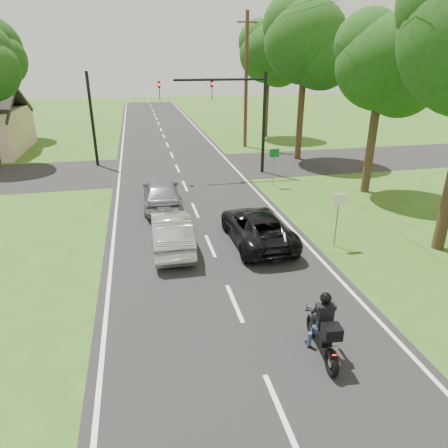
{
  "coord_description": "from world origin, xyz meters",
  "views": [
    {
      "loc": [
        -2.42,
        -9.75,
        6.73
      ],
      "look_at": [
        0.33,
        3.0,
        1.3
      ],
      "focal_mm": 32.0,
      "sensor_mm": 36.0,
      "label": 1
    }
  ],
  "objects": [
    {
      "name": "traffic_signal",
      "position": [
        3.34,
        14.0,
        4.14
      ],
      "size": [
        6.38,
        0.44,
        6.0
      ],
      "color": "black",
      "rests_on": "ground"
    },
    {
      "name": "tree_row_d",
      "position": [
        9.1,
        16.76,
        7.43
      ],
      "size": [
        5.76,
        5.58,
        10.45
      ],
      "color": "#332316",
      "rests_on": "ground"
    },
    {
      "name": "utility_pole_far",
      "position": [
        6.2,
        22.0,
        5.08
      ],
      "size": [
        1.6,
        0.28,
        10.0
      ],
      "color": "#503224",
      "rests_on": "ground"
    },
    {
      "name": "tree_row_e",
      "position": [
        9.48,
        25.78,
        6.83
      ],
      "size": [
        5.28,
        5.12,
        9.61
      ],
      "color": "#332316",
      "rests_on": "ground"
    },
    {
      "name": "road",
      "position": [
        0.0,
        10.0,
        0.01
      ],
      "size": [
        8.0,
        100.0,
        0.01
      ],
      "primitive_type": "cube",
      "color": "black",
      "rests_on": "ground"
    },
    {
      "name": "signal_pole_far",
      "position": [
        -5.2,
        18.0,
        3.0
      ],
      "size": [
        0.2,
        0.2,
        6.0
      ],
      "primitive_type": "cylinder",
      "color": "black",
      "rests_on": "ground"
    },
    {
      "name": "dark_suv",
      "position": [
        1.87,
        4.0,
        0.65
      ],
      "size": [
        2.21,
        4.63,
        1.27
      ],
      "primitive_type": "imported",
      "rotation": [
        0.0,
        0.0,
        3.16
      ],
      "color": "black",
      "rests_on": "road"
    },
    {
      "name": "silver_sedan",
      "position": [
        -1.46,
        4.12,
        0.69
      ],
      "size": [
        1.48,
        4.11,
        1.35
      ],
      "primitive_type": "imported",
      "rotation": [
        0.0,
        0.0,
        3.13
      ],
      "color": "#BCBBC1",
      "rests_on": "road"
    },
    {
      "name": "silver_suv",
      "position": [
        -1.5,
        8.83,
        0.75
      ],
      "size": [
        1.88,
        4.38,
        1.48
      ],
      "primitive_type": "imported",
      "rotation": [
        0.0,
        0.0,
        3.11
      ],
      "color": "#96979D",
      "rests_on": "road"
    },
    {
      "name": "ground",
      "position": [
        0.0,
        0.0,
        0.0
      ],
      "size": [
        140.0,
        140.0,
        0.0
      ],
      "primitive_type": "plane",
      "color": "#2A5718",
      "rests_on": "ground"
    },
    {
      "name": "motorcycle_rider",
      "position": [
        1.55,
        -2.63,
        0.69
      ],
      "size": [
        0.6,
        2.03,
        1.75
      ],
      "rotation": [
        0.0,
        0.0,
        -0.09
      ],
      "color": "black",
      "rests_on": "ground"
    },
    {
      "name": "tree_row_c",
      "position": [
        9.75,
        8.8,
        6.23
      ],
      "size": [
        4.8,
        4.65,
        8.76
      ],
      "color": "#332316",
      "rests_on": "ground"
    },
    {
      "name": "sign_green",
      "position": [
        4.9,
        10.98,
        1.6
      ],
      "size": [
        0.55,
        0.07,
        2.12
      ],
      "color": "slate",
      "rests_on": "ground"
    },
    {
      "name": "cross_road",
      "position": [
        0.0,
        16.0,
        0.01
      ],
      "size": [
        60.0,
        7.0,
        0.01
      ],
      "primitive_type": "cube",
      "color": "black",
      "rests_on": "ground"
    },
    {
      "name": "sign_white",
      "position": [
        4.7,
        2.98,
        1.6
      ],
      "size": [
        0.55,
        0.07,
        2.12
      ],
      "color": "slate",
      "rests_on": "ground"
    }
  ]
}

